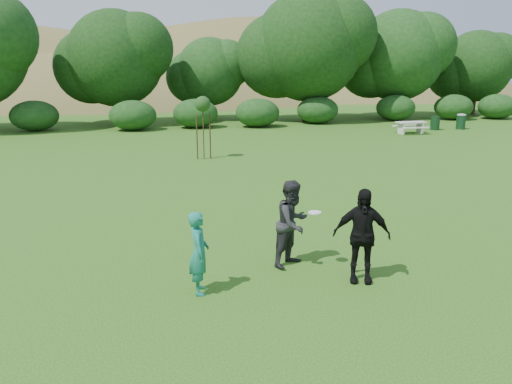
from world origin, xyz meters
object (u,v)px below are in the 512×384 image
at_px(sapling, 203,106).
at_px(picnic_table, 411,125).
at_px(trash_can_near, 435,123).
at_px(player_grey, 293,223).
at_px(player_black, 362,235).
at_px(player_teal, 199,253).
at_px(trash_can_lidded, 461,121).

distance_m(sapling, picnic_table, 15.09).
bearing_deg(picnic_table, sapling, -157.56).
height_order(trash_can_near, sapling, sapling).
xyz_separation_m(player_grey, player_black, (1.05, -1.11, 0.02)).
bearing_deg(player_teal, trash_can_near, -36.80).
xyz_separation_m(player_black, picnic_table, (12.63, 19.78, -0.43)).
xyz_separation_m(trash_can_near, trash_can_lidded, (1.90, -0.09, 0.09)).
distance_m(player_teal, trash_can_near, 27.89).
relative_size(player_teal, player_grey, 0.85).
height_order(player_grey, player_black, player_black).
bearing_deg(picnic_table, player_black, -122.57).
distance_m(trash_can_near, trash_can_lidded, 1.90).
bearing_deg(sapling, trash_can_lidded, 20.95).
bearing_deg(trash_can_near, trash_can_lidded, -2.67).
bearing_deg(player_black, player_teal, -164.06).
distance_m(player_black, picnic_table, 23.47).
xyz_separation_m(player_teal, player_black, (3.15, -0.21, 0.15)).
xyz_separation_m(picnic_table, trash_can_lidded, (4.50, 1.31, 0.02)).
relative_size(trash_can_near, picnic_table, 0.50).
height_order(player_teal, player_black, player_black).
height_order(player_black, trash_can_near, player_black).
height_order(player_grey, sapling, sapling).
distance_m(player_teal, player_black, 3.16).
bearing_deg(trash_can_near, player_grey, -129.07).
bearing_deg(trash_can_lidded, player_grey, -132.32).
relative_size(sapling, picnic_table, 1.58).
xyz_separation_m(player_grey, trash_can_lidded, (18.19, 19.97, -0.39)).
xyz_separation_m(player_black, trash_can_near, (15.24, 21.17, -0.50)).
distance_m(player_grey, player_black, 1.53).
bearing_deg(player_grey, player_teal, 166.26).
bearing_deg(player_teal, sapling, -3.54).
distance_m(player_grey, trash_can_lidded, 27.01).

